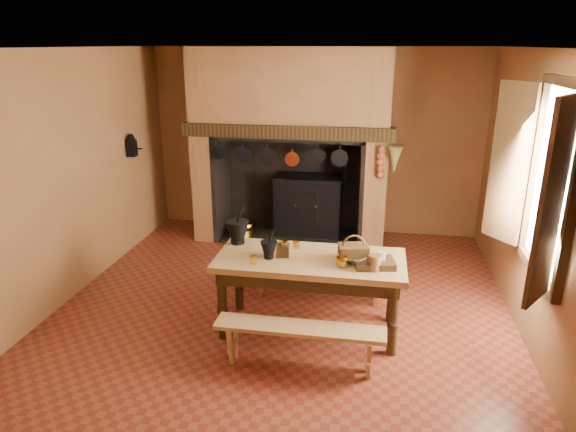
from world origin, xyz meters
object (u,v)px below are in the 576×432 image
object	(u,v)px
iron_range	(309,205)
wicker_basket	(353,252)
bench_front	(300,337)
coffee_grinder	(283,249)
work_table	(310,269)
mixing_bowl	(353,257)

from	to	relation	value
iron_range	wicker_basket	size ratio (longest dim) A/B	5.03
bench_front	coffee_grinder	world-z (taller)	coffee_grinder
work_table	bench_front	bearing A→B (deg)	-90.00
iron_range	bench_front	distance (m)	3.50
work_table	coffee_grinder	xyz separation A→B (m)	(-0.27, -0.01, 0.20)
bench_front	coffee_grinder	size ratio (longest dim) A/B	8.06
bench_front	wicker_basket	xyz separation A→B (m)	(0.42, 0.69, 0.58)
coffee_grinder	mixing_bowl	size ratio (longest dim) A/B	0.66
iron_range	work_table	distance (m)	2.83
iron_range	work_table	size ratio (longest dim) A/B	0.85
iron_range	mixing_bowl	distance (m)	2.94
mixing_bowl	wicker_basket	world-z (taller)	wicker_basket
coffee_grinder	mixing_bowl	world-z (taller)	coffee_grinder
bench_front	wicker_basket	bearing A→B (deg)	58.42
bench_front	mixing_bowl	world-z (taller)	mixing_bowl
bench_front	mixing_bowl	xyz separation A→B (m)	(0.42, 0.68, 0.52)
coffee_grinder	wicker_basket	world-z (taller)	wicker_basket
iron_range	mixing_bowl	bearing A→B (deg)	-73.77
mixing_bowl	wicker_basket	distance (m)	0.05
work_table	wicker_basket	size ratio (longest dim) A/B	5.90
work_table	coffee_grinder	bearing A→B (deg)	-178.24
coffee_grinder	mixing_bowl	distance (m)	0.70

